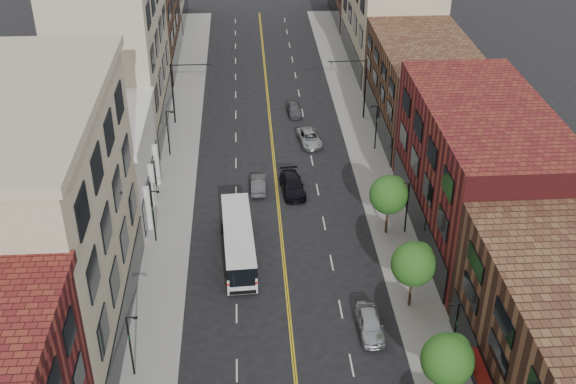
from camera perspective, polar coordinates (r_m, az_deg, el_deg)
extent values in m
cube|color=gray|center=(73.46, -8.82, 1.07)|extent=(4.00, 110.00, 0.15)
cube|color=gray|center=(74.21, 6.74, 1.57)|extent=(4.00, 110.00, 0.15)
cube|color=tan|center=(51.66, -19.04, -2.77)|extent=(10.00, 22.00, 18.00)
cube|color=silver|center=(69.18, -15.08, 2.04)|extent=(10.00, 14.00, 8.00)
cube|color=tan|center=(82.47, -13.62, 10.81)|extent=(10.00, 20.00, 18.00)
cube|color=#512E20|center=(101.72, -11.89, 13.91)|extent=(10.00, 20.00, 15.00)
cube|color=#5D181A|center=(63.76, 14.90, 1.52)|extent=(10.00, 22.00, 12.00)
cube|color=#512E20|center=(82.31, 10.64, 8.12)|extent=(10.00, 20.00, 10.00)
cube|color=tan|center=(100.91, 8.04, 13.83)|extent=(10.00, 22.00, 14.00)
sphere|color=#1F5317|center=(47.34, 12.49, -12.82)|extent=(3.40, 3.40, 3.40)
sphere|color=#1F5317|center=(47.40, 13.03, -11.99)|extent=(2.04, 2.04, 2.04)
cylinder|color=black|center=(56.29, 9.65, -7.80)|extent=(0.22, 0.22, 2.50)
sphere|color=#1F5317|center=(54.69, 9.89, -5.63)|extent=(3.40, 3.40, 3.40)
sphere|color=#1F5317|center=(54.82, 10.36, -4.93)|extent=(2.04, 2.04, 2.04)
cylinder|color=black|center=(64.18, 7.80, -2.23)|extent=(0.22, 0.22, 2.50)
sphere|color=#1F5317|center=(62.79, 7.97, -0.21)|extent=(3.40, 3.40, 3.40)
sphere|color=#1F5317|center=(62.96, 8.38, 0.39)|extent=(2.04, 2.04, 2.04)
cylinder|color=black|center=(50.30, -12.35, -11.83)|extent=(0.14, 0.14, 5.00)
cylinder|color=black|center=(48.61, -12.27, -9.66)|extent=(0.70, 0.10, 0.10)
cube|color=black|center=(48.60, -11.97, -9.70)|extent=(0.28, 0.14, 0.14)
cube|color=#19592D|center=(49.71, -12.47, -11.07)|extent=(0.04, 0.55, 0.35)
cylinder|color=black|center=(62.89, -10.59, -1.91)|extent=(0.14, 0.14, 5.00)
cylinder|color=black|center=(61.55, -10.49, 0.05)|extent=(0.70, 0.10, 0.10)
cube|color=black|center=(61.54, -10.25, 0.02)|extent=(0.28, 0.14, 0.14)
cube|color=#19592D|center=(62.42, -10.67, -1.22)|extent=(0.04, 0.55, 0.35)
cylinder|color=black|center=(76.76, -9.46, 4.57)|extent=(0.14, 0.14, 5.00)
cylinder|color=black|center=(75.66, -9.35, 6.28)|extent=(0.70, 0.10, 0.10)
cube|color=black|center=(75.66, -9.16, 6.25)|extent=(0.28, 0.14, 0.14)
cube|color=#19592D|center=(76.37, -9.51, 5.18)|extent=(0.04, 0.55, 0.35)
cylinder|color=black|center=(51.50, 13.05, -10.73)|extent=(0.14, 0.14, 5.00)
cylinder|color=black|center=(49.81, 12.99, -8.61)|extent=(0.70, 0.10, 0.10)
cube|color=black|center=(49.78, 12.71, -8.68)|extent=(0.28, 0.14, 0.14)
cube|color=#19592D|center=(50.92, 13.17, -9.97)|extent=(0.04, 0.55, 0.35)
cylinder|color=black|center=(63.86, 9.38, -1.23)|extent=(0.14, 0.14, 5.00)
cylinder|color=black|center=(62.50, 9.26, 0.69)|extent=(0.70, 0.10, 0.10)
cube|color=black|center=(62.47, 9.03, 0.65)|extent=(0.28, 0.14, 0.14)
cube|color=#19592D|center=(63.39, 9.45, -0.55)|extent=(0.04, 0.55, 0.35)
cylinder|color=black|center=(77.56, 6.98, 5.06)|extent=(0.14, 0.14, 5.00)
cylinder|color=black|center=(76.44, 6.83, 6.74)|extent=(0.70, 0.10, 0.10)
cube|color=black|center=(76.42, 6.65, 6.70)|extent=(0.28, 0.14, 0.14)
cube|color=#19592D|center=(77.17, 7.02, 5.66)|extent=(0.04, 0.55, 0.35)
cylinder|color=black|center=(83.55, -9.09, 7.68)|extent=(0.18, 0.18, 7.20)
cylinder|color=black|center=(82.10, -7.74, 9.93)|extent=(4.40, 0.12, 0.12)
imported|color=black|center=(82.13, -6.45, 9.72)|extent=(0.15, 0.18, 0.90)
cylinder|color=black|center=(84.28, 6.10, 8.11)|extent=(0.18, 0.18, 7.20)
cylinder|color=black|center=(82.69, 4.71, 10.26)|extent=(4.40, 0.12, 0.12)
imported|color=black|center=(82.60, 3.44, 9.99)|extent=(0.15, 0.18, 0.90)
cube|color=silver|center=(60.93, -3.94, -3.86)|extent=(2.95, 11.13, 2.66)
cube|color=black|center=(60.56, -3.97, -3.36)|extent=(2.99, 11.17, 0.96)
cube|color=#B21A0C|center=(61.08, -3.94, -4.08)|extent=(2.99, 11.17, 0.20)
cube|color=black|center=(56.33, -3.64, -6.87)|extent=(2.02, 0.16, 1.47)
cylinder|color=black|center=(58.58, -4.90, -6.84)|extent=(0.30, 0.89, 0.88)
cylinder|color=black|center=(58.64, -2.51, -6.69)|extent=(0.30, 0.89, 0.88)
cylinder|color=black|center=(64.55, -5.17, -2.86)|extent=(0.30, 0.89, 0.88)
cylinder|color=black|center=(64.61, -3.02, -2.73)|extent=(0.30, 0.89, 0.88)
imported|color=#AAADB2|center=(54.05, 6.50, -10.30)|extent=(1.90, 4.55, 1.54)
imported|color=#414145|center=(70.48, -2.36, 0.62)|extent=(1.52, 4.08, 1.33)
imported|color=black|center=(70.08, 0.35, 0.54)|extent=(2.57, 5.35, 1.50)
imported|color=#A1A5A8|center=(79.30, 1.71, 4.30)|extent=(2.83, 5.06, 1.34)
imported|color=#4D4D52|center=(86.16, 0.48, 6.58)|extent=(1.79, 3.99, 1.33)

